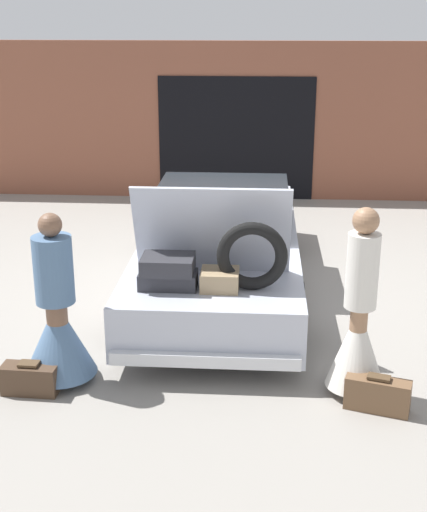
# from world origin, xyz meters

# --- Properties ---
(ground_plane) EXTENTS (40.00, 40.00, 0.00)m
(ground_plane) POSITION_xyz_m (0.00, 0.00, 0.00)
(ground_plane) COLOR gray
(garage_wall_back) EXTENTS (12.00, 0.14, 2.80)m
(garage_wall_back) POSITION_xyz_m (0.00, 4.62, 1.39)
(garage_wall_back) COLOR brown
(garage_wall_back) RESTS_ON ground_plane
(car) EXTENTS (1.87, 5.03, 1.70)m
(car) POSITION_xyz_m (0.00, -0.00, 0.56)
(car) COLOR #B2B7C6
(car) RESTS_ON ground_plane
(person_left) EXTENTS (0.68, 0.68, 1.62)m
(person_left) POSITION_xyz_m (-1.36, -2.45, 0.57)
(person_left) COLOR brown
(person_left) RESTS_ON ground_plane
(person_right) EXTENTS (0.53, 0.53, 1.74)m
(person_right) POSITION_xyz_m (1.36, -2.50, 0.63)
(person_right) COLOR #997051
(person_right) RESTS_ON ground_plane
(suitcase_beside_left_person) EXTENTS (0.52, 0.23, 0.30)m
(suitcase_beside_left_person) POSITION_xyz_m (-1.56, -2.71, 0.14)
(suitcase_beside_left_person) COLOR #473323
(suitcase_beside_left_person) RESTS_ON ground_plane
(suitcase_beside_right_person) EXTENTS (0.58, 0.33, 0.33)m
(suitcase_beside_right_person) POSITION_xyz_m (1.52, -2.79, 0.15)
(suitcase_beside_right_person) COLOR brown
(suitcase_beside_right_person) RESTS_ON ground_plane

